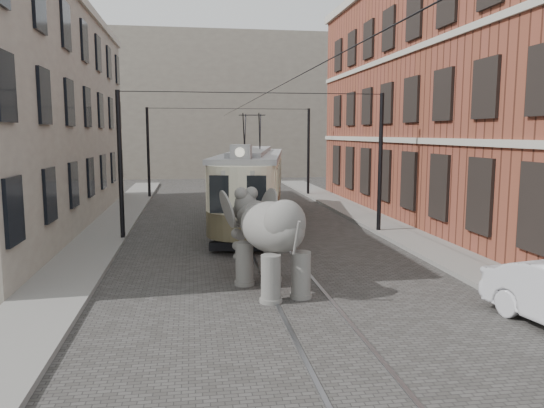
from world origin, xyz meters
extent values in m
plane|color=#413F3C|center=(0.00, 0.00, 0.00)|extent=(120.00, 120.00, 0.00)
cube|color=slate|center=(6.00, 0.00, 0.07)|extent=(2.00, 60.00, 0.15)
cube|color=slate|center=(-6.50, 0.00, 0.07)|extent=(2.00, 60.00, 0.15)
cube|color=brown|center=(11.00, 9.00, 6.00)|extent=(8.00, 26.00, 12.00)
cube|color=gray|center=(-11.00, 10.00, 5.00)|extent=(7.00, 24.00, 10.00)
cube|color=gray|center=(0.00, 40.00, 7.00)|extent=(28.00, 10.00, 14.00)
camera|label=1|loc=(-2.80, -15.53, 4.32)|focal=34.67mm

